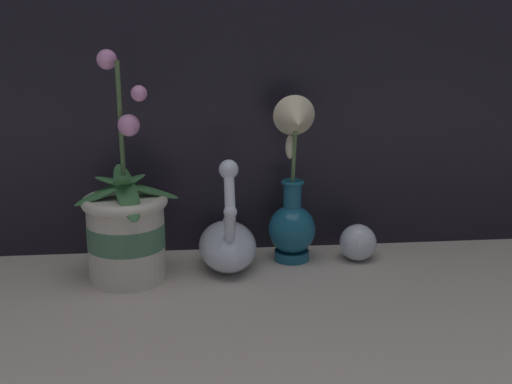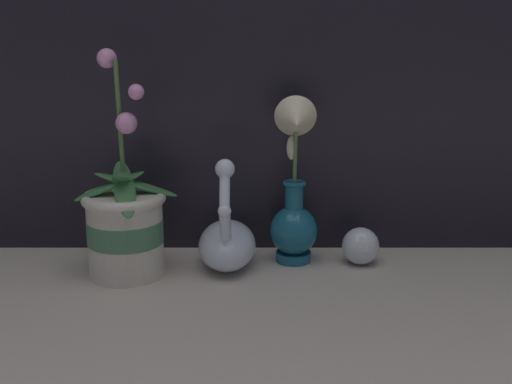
% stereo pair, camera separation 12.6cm
% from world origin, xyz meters
% --- Properties ---
extents(ground_plane, '(2.80, 2.80, 0.00)m').
position_xyz_m(ground_plane, '(0.00, 0.00, 0.00)').
color(ground_plane, '#BCB2A3').
extents(orchid_potted_plant, '(0.19, 0.19, 0.40)m').
position_xyz_m(orchid_potted_plant, '(-0.21, 0.09, 0.10)').
color(orchid_potted_plant, beige).
rests_on(orchid_potted_plant, ground_plane).
extents(swan_figurine, '(0.10, 0.20, 0.22)m').
position_xyz_m(swan_figurine, '(-0.03, 0.13, 0.05)').
color(swan_figurine, silver).
rests_on(swan_figurine, ground_plane).
extents(blue_vase, '(0.09, 0.11, 0.31)m').
position_xyz_m(blue_vase, '(0.09, 0.15, 0.12)').
color(blue_vase, '#195B75').
rests_on(blue_vase, ground_plane).
extents(glass_sphere, '(0.07, 0.07, 0.07)m').
position_xyz_m(glass_sphere, '(0.21, 0.15, 0.03)').
color(glass_sphere, silver).
rests_on(glass_sphere, ground_plane).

